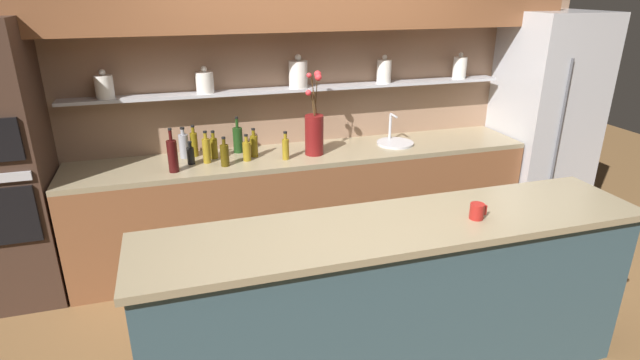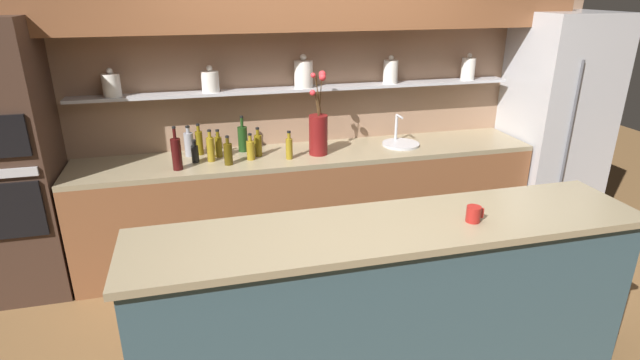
{
  "view_description": "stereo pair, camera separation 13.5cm",
  "coord_description": "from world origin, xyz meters",
  "px_view_note": "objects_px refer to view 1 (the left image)",
  "views": [
    {
      "loc": [
        -1.1,
        -2.54,
        2.21
      ],
      "look_at": [
        -0.2,
        0.44,
        0.99
      ],
      "focal_mm": 28.0,
      "sensor_mm": 36.0,
      "label": 1
    },
    {
      "loc": [
        -0.97,
        -2.58,
        2.21
      ],
      "look_at": [
        -0.2,
        0.44,
        0.99
      ],
      "focal_mm": 28.0,
      "sensor_mm": 36.0,
      "label": 2
    }
  ],
  "objects_px": {
    "sink_fixture": "(395,142)",
    "bottle_oil_1": "(286,148)",
    "flower_vase": "(314,131)",
    "coffee_mug": "(477,211)",
    "refrigerator": "(543,123)",
    "bottle_spirit_9": "(184,145)",
    "bottle_oil_10": "(194,144)",
    "bottle_wine_3": "(173,155)",
    "bottle_oil_11": "(225,155)",
    "bottle_oil_2": "(214,147)",
    "oven_tower": "(0,168)",
    "bottle_sauce_5": "(191,155)",
    "bottle_oil_7": "(247,150)",
    "bottle_oil_0": "(254,145)",
    "bottle_sauce_6": "(214,147)",
    "bottle_oil_4": "(206,150)",
    "bottle_wine_8": "(238,139)"
  },
  "relations": [
    {
      "from": "sink_fixture",
      "to": "bottle_oil_1",
      "type": "distance_m",
      "value": 1.01
    },
    {
      "from": "flower_vase",
      "to": "coffee_mug",
      "type": "distance_m",
      "value": 1.68
    },
    {
      "from": "refrigerator",
      "to": "bottle_spirit_9",
      "type": "height_order",
      "value": "refrigerator"
    },
    {
      "from": "bottle_oil_10",
      "to": "coffee_mug",
      "type": "bearing_deg",
      "value": -53.12
    },
    {
      "from": "sink_fixture",
      "to": "bottle_spirit_9",
      "type": "xyz_separation_m",
      "value": [
        -1.77,
        0.15,
        0.08
      ]
    },
    {
      "from": "bottle_wine_3",
      "to": "bottle_oil_11",
      "type": "bearing_deg",
      "value": 2.74
    },
    {
      "from": "sink_fixture",
      "to": "bottle_oil_2",
      "type": "xyz_separation_m",
      "value": [
        -1.54,
        0.06,
        0.07
      ]
    },
    {
      "from": "bottle_oil_2",
      "to": "bottle_oil_10",
      "type": "xyz_separation_m",
      "value": [
        -0.15,
        0.1,
        0.01
      ]
    },
    {
      "from": "coffee_mug",
      "to": "oven_tower",
      "type": "bearing_deg",
      "value": 148.42
    },
    {
      "from": "refrigerator",
      "to": "bottle_oil_2",
      "type": "distance_m",
      "value": 3.04
    },
    {
      "from": "bottle_sauce_5",
      "to": "bottle_oil_7",
      "type": "relative_size",
      "value": 0.85
    },
    {
      "from": "sink_fixture",
      "to": "bottle_oil_7",
      "type": "xyz_separation_m",
      "value": [
        -1.3,
        -0.07,
        0.06
      ]
    },
    {
      "from": "refrigerator",
      "to": "bottle_wine_3",
      "type": "bearing_deg",
      "value": -178.06
    },
    {
      "from": "bottle_oil_0",
      "to": "bottle_sauce_6",
      "type": "distance_m",
      "value": 0.33
    },
    {
      "from": "bottle_wine_3",
      "to": "bottle_oil_7",
      "type": "distance_m",
      "value": 0.57
    },
    {
      "from": "bottle_oil_4",
      "to": "bottle_wine_8",
      "type": "bearing_deg",
      "value": 35.64
    },
    {
      "from": "bottle_oil_1",
      "to": "bottle_sauce_6",
      "type": "bearing_deg",
      "value": 153.9
    },
    {
      "from": "bottle_oil_0",
      "to": "bottle_oil_10",
      "type": "relative_size",
      "value": 0.92
    },
    {
      "from": "refrigerator",
      "to": "oven_tower",
      "type": "bearing_deg",
      "value": 179.54
    },
    {
      "from": "bottle_wine_8",
      "to": "bottle_oil_4",
      "type": "bearing_deg",
      "value": -144.36
    },
    {
      "from": "bottle_wine_3",
      "to": "bottle_wine_8",
      "type": "height_order",
      "value": "bottle_wine_3"
    },
    {
      "from": "bottle_wine_3",
      "to": "bottle_oil_2",
      "type": "bearing_deg",
      "value": 35.36
    },
    {
      "from": "flower_vase",
      "to": "coffee_mug",
      "type": "relative_size",
      "value": 6.8
    },
    {
      "from": "bottle_oil_2",
      "to": "bottle_sauce_5",
      "type": "bearing_deg",
      "value": -154.7
    },
    {
      "from": "flower_vase",
      "to": "bottle_oil_1",
      "type": "bearing_deg",
      "value": -166.71
    },
    {
      "from": "bottle_oil_2",
      "to": "bottle_wine_3",
      "type": "relative_size",
      "value": 0.68
    },
    {
      "from": "oven_tower",
      "to": "bottle_wine_8",
      "type": "xyz_separation_m",
      "value": [
        1.68,
        0.18,
        0.01
      ]
    },
    {
      "from": "bottle_spirit_9",
      "to": "bottle_oil_1",
      "type": "bearing_deg",
      "value": -19.69
    },
    {
      "from": "oven_tower",
      "to": "bottle_oil_7",
      "type": "distance_m",
      "value": 1.72
    },
    {
      "from": "bottle_sauce_5",
      "to": "bottle_oil_2",
      "type": "bearing_deg",
      "value": 25.3
    },
    {
      "from": "bottle_wine_3",
      "to": "bottle_sauce_6",
      "type": "height_order",
      "value": "bottle_wine_3"
    },
    {
      "from": "refrigerator",
      "to": "bottle_sauce_6",
      "type": "bearing_deg",
      "value": 176.48
    },
    {
      "from": "refrigerator",
      "to": "bottle_oil_4",
      "type": "relative_size",
      "value": 7.87
    },
    {
      "from": "sink_fixture",
      "to": "bottle_sauce_6",
      "type": "bearing_deg",
      "value": 174.86
    },
    {
      "from": "sink_fixture",
      "to": "bottle_sauce_5",
      "type": "height_order",
      "value": "sink_fixture"
    },
    {
      "from": "refrigerator",
      "to": "bottle_oil_10",
      "type": "xyz_separation_m",
      "value": [
        -3.18,
        0.21,
        0.02
      ]
    },
    {
      "from": "bottle_oil_10",
      "to": "bottle_spirit_9",
      "type": "bearing_deg",
      "value": -168.74
    },
    {
      "from": "sink_fixture",
      "to": "flower_vase",
      "type": "bearing_deg",
      "value": -175.06
    },
    {
      "from": "sink_fixture",
      "to": "bottle_oil_2",
      "type": "height_order",
      "value": "sink_fixture"
    },
    {
      "from": "oven_tower",
      "to": "bottle_wine_3",
      "type": "distance_m",
      "value": 1.17
    },
    {
      "from": "oven_tower",
      "to": "bottle_sauce_6",
      "type": "distance_m",
      "value": 1.49
    },
    {
      "from": "oven_tower",
      "to": "bottle_sauce_5",
      "type": "xyz_separation_m",
      "value": [
        1.29,
        -0.01,
        -0.02
      ]
    },
    {
      "from": "bottle_oil_0",
      "to": "bottle_oil_7",
      "type": "distance_m",
      "value": 0.11
    },
    {
      "from": "bottle_oil_7",
      "to": "bottle_spirit_9",
      "type": "distance_m",
      "value": 0.51
    },
    {
      "from": "sink_fixture",
      "to": "bottle_sauce_6",
      "type": "height_order",
      "value": "sink_fixture"
    },
    {
      "from": "bottle_spirit_9",
      "to": "bottle_oil_11",
      "type": "distance_m",
      "value": 0.41
    },
    {
      "from": "bottle_oil_11",
      "to": "bottle_sauce_6",
      "type": "bearing_deg",
      "value": 101.51
    },
    {
      "from": "refrigerator",
      "to": "oven_tower",
      "type": "relative_size",
      "value": 0.99
    },
    {
      "from": "bottle_oil_2",
      "to": "bottle_oil_10",
      "type": "distance_m",
      "value": 0.18
    },
    {
      "from": "bottle_oil_0",
      "to": "bottle_oil_2",
      "type": "xyz_separation_m",
      "value": [
        -0.31,
        0.05,
        -0.0
      ]
    }
  ]
}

